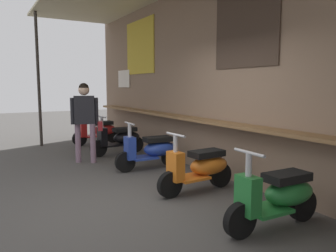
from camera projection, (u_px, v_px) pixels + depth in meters
ground_plane at (138, 203)px, 4.68m from camera, size 36.37×36.37×0.00m
market_stall_facade at (238, 60)px, 5.36m from camera, size 12.99×2.67×3.76m
scooter_red at (99, 131)px, 9.39m from camera, size 0.47×1.40×0.97m
scooter_black at (121, 138)px, 7.99m from camera, size 0.49×1.40×0.97m
scooter_blue at (152, 150)px, 6.55m from camera, size 0.47×1.40×0.97m
scooter_orange at (201, 167)px, 5.15m from camera, size 0.46×1.40×0.97m
scooter_green at (279, 196)px, 3.82m from camera, size 0.46×1.40×0.97m
shopper_with_handbag at (85, 114)px, 7.03m from camera, size 0.38×0.68×1.73m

